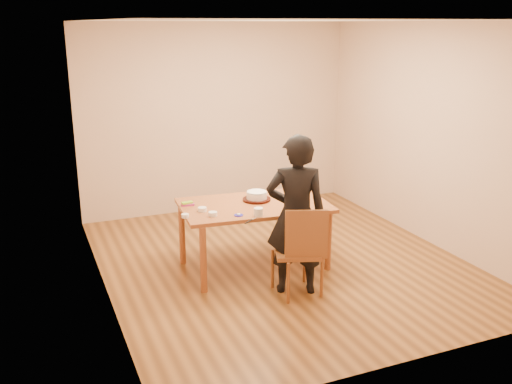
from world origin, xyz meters
name	(u,v)px	position (x,y,z in m)	size (l,w,h in m)	color
room_shell	(271,143)	(0.00, 0.34, 1.35)	(4.00, 4.50, 2.70)	brown
dining_table	(254,205)	(-0.34, 0.01, 0.73)	(1.62, 0.96, 0.04)	brown
dining_chair	(297,252)	(-0.19, -0.76, 0.45)	(0.44, 0.44, 0.04)	brown
cake_plate	(257,199)	(-0.27, 0.11, 0.76)	(0.32, 0.32, 0.02)	red
cake	(257,195)	(-0.27, 0.11, 0.81)	(0.23, 0.23, 0.07)	white
frosting_dome	(257,191)	(-0.27, 0.11, 0.86)	(0.22, 0.22, 0.03)	white
frosting_tub	(258,212)	(-0.46, -0.38, 0.79)	(0.10, 0.10, 0.08)	white
frosting_lid	(239,215)	(-0.65, -0.30, 0.75)	(0.10, 0.10, 0.01)	#1A1796
frosting_dollop	(239,214)	(-0.65, -0.30, 0.77)	(0.04, 0.04, 0.02)	white
ramekin_green	(213,214)	(-0.90, -0.21, 0.77)	(0.09, 0.09, 0.04)	white
ramekin_yellow	(202,209)	(-0.96, -0.02, 0.77)	(0.09, 0.09, 0.04)	white
ramekin_multi	(185,216)	(-1.18, -0.14, 0.77)	(0.08, 0.08, 0.04)	white
candy_box_pink	(188,204)	(-1.04, 0.24, 0.76)	(0.14, 0.07, 0.02)	#D1316C
candy_box_green	(187,203)	(-1.05, 0.24, 0.78)	(0.12, 0.06, 0.02)	green
spatula	(249,221)	(-0.63, -0.52, 0.75)	(0.14, 0.01, 0.01)	black
person	(296,215)	(-0.19, -0.72, 0.83)	(0.60, 0.40, 1.65)	black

